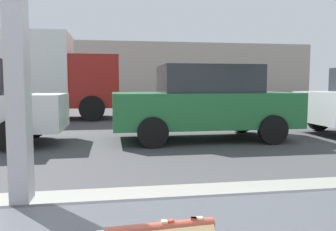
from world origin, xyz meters
The scene contains 4 objects.
ground_plane centered at (0.00, 8.00, 0.00)m, with size 60.00×60.00×0.00m, color #424244.
building_facade_far centered at (0.00, 22.02, 2.02)m, with size 28.00×1.20×4.04m, color #A89E8E.
parked_car_green centered at (2.41, 6.93, 0.88)m, with size 4.22×2.03×1.73m.
box_truck centered at (-3.12, 12.45, 1.69)m, with size 6.90×2.44×3.14m.
Camera 1 is at (0.25, -0.90, 1.31)m, focal length 36.82 mm.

